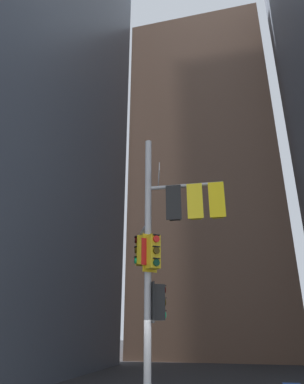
# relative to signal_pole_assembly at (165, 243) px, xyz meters

# --- Properties ---
(building_mid_block) EXTENTS (13.08, 13.08, 32.90)m
(building_mid_block) POSITION_rel_signal_pole_assembly_xyz_m (-0.16, 23.09, 11.71)
(building_mid_block) COLOR brown
(building_mid_block) RESTS_ON ground
(signal_pole_assembly) EXTENTS (3.54, 3.00, 8.30)m
(signal_pole_assembly) POSITION_rel_signal_pole_assembly_xyz_m (0.00, 0.00, 0.00)
(signal_pole_assembly) COLOR #B2B2B5
(signal_pole_assembly) RESTS_ON ground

